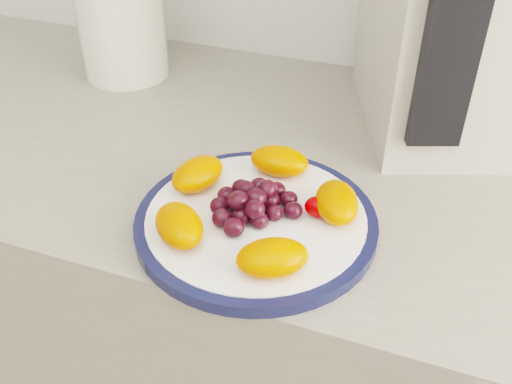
% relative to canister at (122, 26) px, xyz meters
% --- Properties ---
extents(counter, '(3.50, 0.60, 0.90)m').
position_rel_canister_xyz_m(counter, '(0.29, -0.14, -0.54)').
color(counter, gray).
rests_on(counter, floor).
extents(cabinet_face, '(3.48, 0.58, 0.84)m').
position_rel_canister_xyz_m(cabinet_face, '(0.29, -0.14, -0.57)').
color(cabinet_face, '#83684F').
rests_on(cabinet_face, floor).
extents(plate_rim, '(0.28, 0.28, 0.01)m').
position_rel_canister_xyz_m(plate_rim, '(0.35, -0.31, -0.08)').
color(plate_rim, '#0F1437').
rests_on(plate_rim, counter).
extents(plate_face, '(0.25, 0.25, 0.02)m').
position_rel_canister_xyz_m(plate_face, '(0.35, -0.31, -0.08)').
color(plate_face, white).
rests_on(plate_face, counter).
extents(canister, '(0.15, 0.15, 0.17)m').
position_rel_canister_xyz_m(canister, '(0.00, 0.00, 0.00)').
color(canister, '#516F15').
rests_on(canister, counter).
extents(appliance_panel, '(0.07, 0.04, 0.28)m').
position_rel_canister_xyz_m(appliance_panel, '(0.52, -0.14, 0.11)').
color(appliance_panel, black).
rests_on(appliance_panel, appliance_body).
extents(fruit_plate, '(0.24, 0.23, 0.04)m').
position_rel_canister_xyz_m(fruit_plate, '(0.35, -0.31, -0.05)').
color(fruit_plate, '#E74E00').
rests_on(fruit_plate, plate_face).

